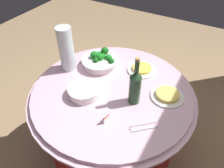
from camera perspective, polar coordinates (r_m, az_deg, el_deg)
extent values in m
plane|color=#9E7F5B|center=(2.05, 0.00, -16.82)|extent=(6.00, 6.00, 0.00)
cylinder|color=maroon|center=(1.76, 0.00, -10.91)|extent=(1.01, 1.01, 0.69)
cylinder|color=#E0B2C6|center=(1.50, 0.00, -2.58)|extent=(1.16, 1.16, 0.02)
cylinder|color=#E0B2C6|center=(1.48, 0.00, -1.89)|extent=(1.10, 1.10, 0.03)
cylinder|color=white|center=(1.67, -3.22, 5.64)|extent=(0.26, 0.26, 0.05)
cylinder|color=white|center=(1.65, -3.26, 6.52)|extent=(0.28, 0.28, 0.01)
sphere|color=#19591E|center=(1.61, -0.17, 6.16)|extent=(0.04, 0.04, 0.04)
sphere|color=#19761E|center=(1.66, -4.72, 7.67)|extent=(0.06, 0.06, 0.06)
sphere|color=#197E1E|center=(1.66, -3.86, 7.23)|extent=(0.05, 0.05, 0.05)
sphere|color=#197D1E|center=(1.67, -2.48, 7.43)|extent=(0.05, 0.05, 0.05)
sphere|color=#19821E|center=(1.64, -0.90, 6.99)|extent=(0.05, 0.05, 0.05)
sphere|color=#195A1E|center=(1.70, -3.43, 8.05)|extent=(0.04, 0.04, 0.04)
sphere|color=#19621E|center=(1.71, -1.94, 8.82)|extent=(0.06, 0.06, 0.06)
sphere|color=#19791E|center=(1.68, -3.80, 7.69)|extent=(0.05, 0.05, 0.05)
sphere|color=#196E1E|center=(1.65, -3.95, 6.90)|extent=(0.05, 0.05, 0.05)
sphere|color=#19801E|center=(1.64, -3.20, 7.10)|extent=(0.06, 0.06, 0.06)
sphere|color=#195A1E|center=(1.62, -4.37, 6.28)|extent=(0.04, 0.04, 0.04)
sphere|color=#197A1E|center=(1.65, -3.60, 7.27)|extent=(0.06, 0.06, 0.06)
cylinder|color=white|center=(1.44, -7.45, -2.68)|extent=(0.21, 0.21, 0.01)
cylinder|color=white|center=(1.44, -7.49, -2.39)|extent=(0.21, 0.21, 0.01)
cylinder|color=white|center=(1.43, -7.52, -2.10)|extent=(0.21, 0.21, 0.01)
cylinder|color=white|center=(1.42, -7.56, -1.81)|extent=(0.21, 0.21, 0.01)
cylinder|color=white|center=(1.41, -7.59, -1.51)|extent=(0.21, 0.21, 0.01)
cylinder|color=white|center=(1.41, -7.63, -1.22)|extent=(0.21, 0.21, 0.01)
cylinder|color=#213F26|center=(1.33, 6.09, -1.54)|extent=(0.07, 0.07, 0.20)
cone|color=#213F26|center=(1.25, 6.47, 2.48)|extent=(0.07, 0.07, 0.04)
cylinder|color=#213F26|center=(1.21, 6.68, 4.69)|extent=(0.03, 0.03, 0.08)
cylinder|color=#B2844C|center=(1.19, 6.86, 6.54)|extent=(0.03, 0.03, 0.02)
cylinder|color=silver|center=(1.60, -12.12, 9.08)|extent=(0.11, 0.11, 0.34)
sphere|color=#E5B26B|center=(1.65, -11.94, 4.93)|extent=(0.06, 0.06, 0.06)
sphere|color=#E5B26B|center=(1.66, -10.78, 5.33)|extent=(0.06, 0.06, 0.06)
sphere|color=#E5B26B|center=(1.68, -11.76, 5.67)|extent=(0.06, 0.06, 0.06)
sphere|color=#72C64C|center=(1.62, -11.79, 6.39)|extent=(0.06, 0.06, 0.06)
sphere|color=#72C64C|center=(1.64, -11.09, 7.06)|extent=(0.06, 0.06, 0.06)
sphere|color=#72C64C|center=(1.65, -12.35, 6.97)|extent=(0.06, 0.06, 0.06)
sphere|color=red|center=(1.59, -11.62, 8.06)|extent=(0.06, 0.06, 0.06)
sphere|color=red|center=(1.62, -11.63, 8.76)|extent=(0.06, 0.06, 0.06)
sphere|color=red|center=(1.61, -12.75, 8.28)|extent=(0.06, 0.06, 0.06)
cylinder|color=silver|center=(1.28, 8.29, -10.57)|extent=(0.11, 0.12, 0.01)
cylinder|color=silver|center=(1.26, 8.82, -11.83)|extent=(0.11, 0.12, 0.01)
sphere|color=silver|center=(1.25, 5.01, -11.91)|extent=(0.01, 0.01, 0.01)
cylinder|color=white|center=(1.46, 14.51, -3.19)|extent=(0.22, 0.22, 0.01)
cylinder|color=#EACC60|center=(1.45, 14.63, -2.68)|extent=(0.15, 0.15, 0.02)
cylinder|color=white|center=(1.65, 7.95, 3.83)|extent=(0.22, 0.22, 0.01)
cylinder|color=#F2D14C|center=(1.64, 8.00, 4.26)|extent=(0.14, 0.14, 0.02)
cube|color=white|center=(1.26, -1.56, -9.12)|extent=(0.05, 0.02, 0.05)
cube|color=maroon|center=(1.25, -1.57, -8.60)|extent=(0.05, 0.02, 0.01)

